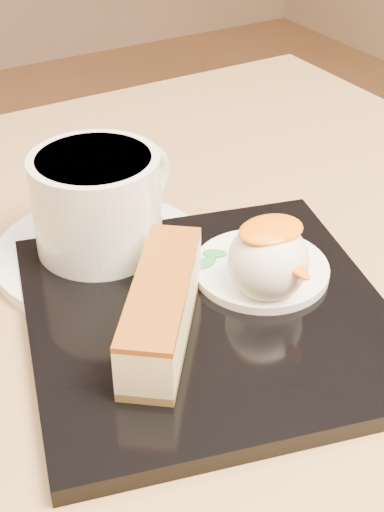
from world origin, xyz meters
TOP-DOWN VIEW (x-y plane):
  - dessert_plate at (0.05, 0.02)m, footprint 0.27×0.27m
  - cheesecake at (0.02, 0.01)m, footprint 0.10×0.11m
  - cream_smear at (0.10, 0.03)m, footprint 0.09×0.09m
  - ice_cream_scoop at (0.09, 0.01)m, footprint 0.05×0.05m
  - mango_sauce at (0.09, 0.02)m, footprint 0.04×0.03m
  - mint_sprig at (0.07, 0.06)m, footprint 0.03×0.02m
  - saucer at (0.02, 0.12)m, footprint 0.15×0.15m
  - coffee_cup at (0.02, 0.12)m, footprint 0.11×0.09m

SIDE VIEW (x-z plane):
  - saucer at x=0.02m, z-range 0.72..0.73m
  - dessert_plate at x=0.05m, z-range 0.72..0.73m
  - cream_smear at x=0.10m, z-range 0.73..0.74m
  - mint_sprig at x=0.07m, z-range 0.74..0.74m
  - cheesecake at x=0.02m, z-range 0.73..0.77m
  - ice_cream_scoop at x=0.09m, z-range 0.73..0.78m
  - coffee_cup at x=0.02m, z-range 0.73..0.80m
  - mango_sauce at x=0.09m, z-range 0.77..0.78m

